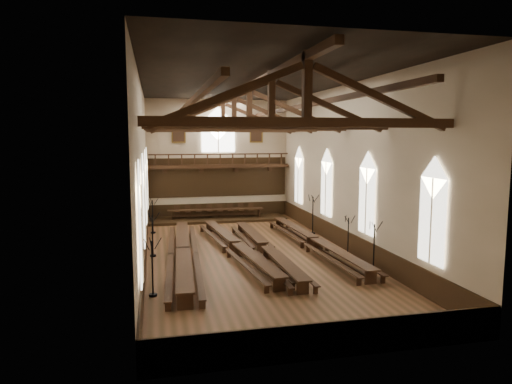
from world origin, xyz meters
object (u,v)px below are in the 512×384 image
refectory_row_b (236,245)px  refectory_row_c (265,247)px  refectory_row_d (314,241)px  candelabrum_left_near (153,279)px  high_table (216,210)px  candelabrum_left_far (153,223)px  candelabrum_left_mid (153,243)px  candelabrum_right_mid (348,243)px  candelabrum_right_far (313,222)px  refectory_row_a (183,251)px  dais (216,219)px  candelabrum_right_near (374,256)px

refectory_row_b → refectory_row_c: bearing=-24.8°
refectory_row_c → refectory_row_d: 3.44m
refectory_row_d → candelabrum_left_near: 11.55m
high_table → candelabrum_left_far: candelabrum_left_far is taller
refectory_row_d → candelabrum_left_mid: size_ratio=5.61×
candelabrum_right_mid → candelabrum_right_far: size_ratio=0.83×
refectory_row_d → candelabrum_right_far: candelabrum_right_far is taller
candelabrum_left_far → refectory_row_c: bearing=-51.1°
refectory_row_d → candelabrum_left_near: (-9.68, -6.29, 0.24)m
refectory_row_b → refectory_row_c: refectory_row_b is taller
refectory_row_a → candelabrum_right_far: (9.45, 5.34, 0.26)m
refectory_row_b → high_table: bearing=88.4°
refectory_row_a → candelabrum_left_far: bearing=101.6°
dais → candelabrum_left_mid: 11.80m
candelabrum_left_far → candelabrum_right_mid: (11.10, -8.78, -0.06)m
refectory_row_b → candelabrum_right_mid: candelabrum_right_mid is taller
high_table → candelabrum_left_mid: size_ratio=3.06×
refectory_row_b → candelabrum_left_near: bearing=-127.7°
candelabrum_right_far → refectory_row_d: bearing=-108.3°
refectory_row_b → candelabrum_left_far: candelabrum_left_far is taller
candelabrum_left_far → candelabrum_left_mid: bearing=-90.0°
refectory_row_b → candelabrum_right_far: candelabrum_right_far is taller
refectory_row_a → candelabrum_right_far: bearing=29.5°
refectory_row_d → candelabrum_right_near: size_ratio=5.57×
dais → candelabrum_right_mid: bearing=-65.0°
refectory_row_d → candelabrum_left_far: 11.95m
refectory_row_d → high_table: 12.02m
candelabrum_left_far → candelabrum_right_mid: 14.15m
high_table → refectory_row_c: bearing=-84.1°
candelabrum_left_near → candelabrum_right_near: candelabrum_right_near is taller
refectory_row_c → refectory_row_d: refectory_row_d is taller
refectory_row_c → refectory_row_b: bearing=155.2°
candelabrum_right_mid → candelabrum_left_far: bearing=141.7°
refectory_row_a → dais: (3.44, 12.15, -0.50)m
refectory_row_b → high_table: high_table is taller
dais → refectory_row_d: bearing=-67.6°
candelabrum_left_mid → high_table: bearing=64.4°
refectory_row_c → candelabrum_right_far: 7.02m
dais → candelabrum_left_near: candelabrum_left_near is taller
refectory_row_b → dais: refectory_row_b is taller
dais → candelabrum_right_mid: size_ratio=4.83×
refectory_row_b → candelabrum_left_mid: (-4.77, 0.60, 0.24)m
candelabrum_left_near → refectory_row_b: bearing=52.3°
refectory_row_d → candelabrum_right_mid: candelabrum_right_mid is taller
candelabrum_right_near → candelabrum_right_mid: candelabrum_right_near is taller
high_table → candelabrum_right_far: candelabrum_right_far is taller
high_table → candelabrum_left_mid: (-5.09, -10.62, -0.05)m
refectory_row_b → candelabrum_left_far: size_ratio=5.69×
candelabrum_right_far → refectory_row_c: bearing=-132.8°
refectory_row_c → dais: 12.02m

